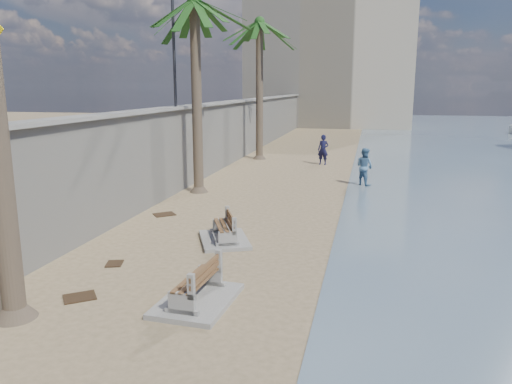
{
  "coord_description": "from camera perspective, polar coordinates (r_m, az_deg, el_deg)",
  "views": [
    {
      "loc": [
        2.92,
        -7.86,
        4.43
      ],
      "look_at": [
        -0.5,
        7.0,
        1.2
      ],
      "focal_mm": 35.0,
      "sensor_mm": 36.0,
      "label": 1
    }
  ],
  "objects": [
    {
      "name": "wall_cap",
      "position": [
        29.04,
        -3.34,
        10.2
      ],
      "size": [
        0.8,
        70.0,
        0.12
      ],
      "primitive_type": "cube",
      "color": "gray",
      "rests_on": "seawall"
    },
    {
      "name": "debris_d",
      "position": [
        13.32,
        -15.88,
        -7.88
      ],
      "size": [
        0.52,
        0.59,
        0.03
      ],
      "primitive_type": "cube",
      "rotation": [
        0.0,
        0.0,
        5.01
      ],
      "color": "#382616",
      "rests_on": "ground_plane"
    },
    {
      "name": "palm_back",
      "position": [
        31.1,
        0.42,
        18.63
      ],
      "size": [
        5.0,
        5.0,
        9.08
      ],
      "color": "brown",
      "rests_on": "ground_plane"
    },
    {
      "name": "seawall",
      "position": [
        29.15,
        -3.3,
        6.67
      ],
      "size": [
        0.45,
        70.0,
        3.5
      ],
      "primitive_type": "cube",
      "color": "gray",
      "rests_on": "ground_plane"
    },
    {
      "name": "bench_near",
      "position": [
        10.59,
        -6.76,
        -10.64
      ],
      "size": [
        1.52,
        2.13,
        0.86
      ],
      "color": "gray",
      "rests_on": "ground_plane"
    },
    {
      "name": "end_building",
      "position": [
        60.12,
        8.52,
        14.29
      ],
      "size": [
        18.0,
        12.0,
        14.0
      ],
      "primitive_type": "cube",
      "color": "#B7AA93",
      "rests_on": "ground_plane"
    },
    {
      "name": "ground_plane",
      "position": [
        9.49,
        -6.82,
        -15.98
      ],
      "size": [
        140.0,
        140.0,
        0.0
      ],
      "primitive_type": "plane",
      "color": "#947C5A"
    },
    {
      "name": "person_a",
      "position": [
        29.07,
        7.69,
        5.06
      ],
      "size": [
        0.8,
        0.62,
        1.98
      ],
      "primitive_type": "imported",
      "rotation": [
        0.0,
        0.0,
        -0.21
      ],
      "color": "#131334",
      "rests_on": "ground_plane"
    },
    {
      "name": "palm_mid",
      "position": [
        21.3,
        -7.06,
        20.57
      ],
      "size": [
        5.0,
        5.0,
        8.67
      ],
      "color": "brown",
      "rests_on": "ground_plane"
    },
    {
      "name": "bench_far",
      "position": [
        14.55,
        -3.66,
        -4.35
      ],
      "size": [
        1.99,
        2.3,
        0.81
      ],
      "color": "gray",
      "rests_on": "ground_plane"
    },
    {
      "name": "debris_c",
      "position": [
        17.9,
        -10.43,
        -2.53
      ],
      "size": [
        0.91,
        0.89,
        0.03
      ],
      "primitive_type": "cube",
      "rotation": [
        0.0,
        0.0,
        0.7
      ],
      "color": "#382616",
      "rests_on": "ground_plane"
    },
    {
      "name": "debris_b",
      "position": [
        11.55,
        -19.51,
        -11.25
      ],
      "size": [
        0.84,
        0.82,
        0.03
      ],
      "primitive_type": "cube",
      "rotation": [
        0.0,
        0.0,
        0.66
      ],
      "color": "#382616",
      "rests_on": "ground_plane"
    },
    {
      "name": "person_b",
      "position": [
        23.27,
        12.3,
        3.08
      ],
      "size": [
        1.15,
        1.13,
        1.9
      ],
      "primitive_type": "imported",
      "rotation": [
        0.0,
        0.0,
        2.43
      ],
      "color": "teal",
      "rests_on": "ground_plane"
    },
    {
      "name": "streetlight",
      "position": [
        21.54,
        -9.43,
        17.71
      ],
      "size": [
        0.28,
        0.28,
        5.12
      ],
      "color": "#2D2D33",
      "rests_on": "wall_cap"
    }
  ]
}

